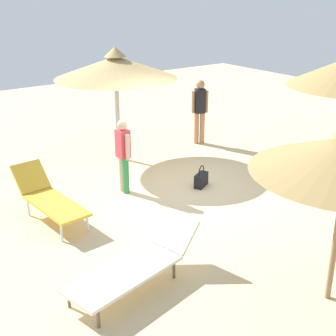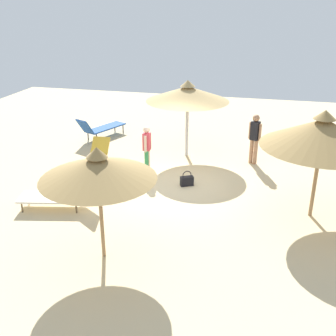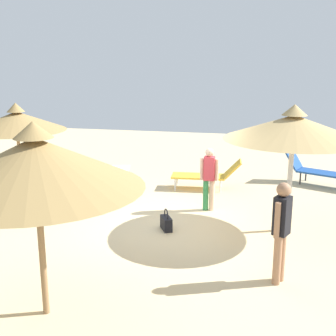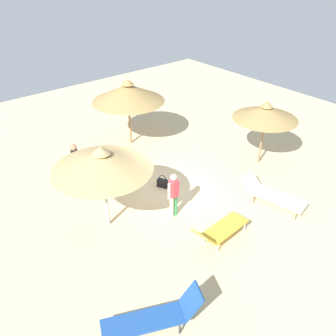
{
  "view_description": "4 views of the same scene",
  "coord_description": "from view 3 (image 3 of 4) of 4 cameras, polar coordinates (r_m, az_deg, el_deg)",
  "views": [
    {
      "loc": [
        7.05,
        -5.69,
        3.98
      ],
      "look_at": [
        0.32,
        -0.74,
        0.73
      ],
      "focal_mm": 50.67,
      "sensor_mm": 36.0,
      "label": 1
    },
    {
      "loc": [
        10.86,
        2.32,
        5.16
      ],
      "look_at": [
        0.6,
        -0.15,
        0.73
      ],
      "focal_mm": 43.26,
      "sensor_mm": 36.0,
      "label": 2
    },
    {
      "loc": [
        -1.78,
        8.98,
        3.6
      ],
      "look_at": [
        0.26,
        -0.73,
        1.09
      ],
      "focal_mm": 47.62,
      "sensor_mm": 36.0,
      "label": 3
    },
    {
      "loc": [
        -6.43,
        -7.85,
        7.22
      ],
      "look_at": [
        0.0,
        -0.08,
        0.98
      ],
      "focal_mm": 38.74,
      "sensor_mm": 36.0,
      "label": 4
    }
  ],
  "objects": [
    {
      "name": "ground",
      "position": [
        9.85,
        0.59,
        -7.56
      ],
      "size": [
        24.0,
        24.0,
        0.1
      ],
      "primitive_type": "cube",
      "color": "beige"
    },
    {
      "name": "parasol_umbrella_far_right",
      "position": [
        11.44,
        -18.81,
        5.72
      ],
      "size": [
        2.37,
        2.37,
        2.51
      ],
      "color": "olive",
      "rests_on": "ground"
    },
    {
      "name": "parasol_umbrella_far_left",
      "position": [
        6.14,
        -16.61,
        0.63
      ],
      "size": [
        2.92,
        2.92,
        2.78
      ],
      "color": "olive",
      "rests_on": "ground"
    },
    {
      "name": "parasol_umbrella_front",
      "position": [
        9.31,
        15.77,
        5.05
      ],
      "size": [
        2.82,
        2.82,
        2.67
      ],
      "color": "#B2B2B7",
      "rests_on": "ground"
    },
    {
      "name": "lounge_chair_near_right",
      "position": [
        12.75,
        -6.83,
        -0.69
      ],
      "size": [
        1.12,
        2.19,
        0.75
      ],
      "color": "silver",
      "rests_on": "ground"
    },
    {
      "name": "lounge_chair_center",
      "position": [
        12.32,
        5.13,
        -0.82
      ],
      "size": [
        1.94,
        0.73,
        0.84
      ],
      "color": "gold",
      "rests_on": "ground"
    },
    {
      "name": "lounge_chair_near_left",
      "position": [
        13.36,
        18.88,
        -0.27
      ],
      "size": [
        2.22,
        1.4,
        0.96
      ],
      "color": "#1E478C",
      "rests_on": "ground"
    },
    {
      "name": "person_standing_back",
      "position": [
        10.54,
        5.29,
        -1.03
      ],
      "size": [
        0.44,
        0.22,
        1.52
      ],
      "color": "#338C4C",
      "rests_on": "ground"
    },
    {
      "name": "person_standing_edge",
      "position": [
        7.35,
        14.3,
        -7.31
      ],
      "size": [
        0.31,
        0.41,
        1.69
      ],
      "color": "#A57554",
      "rests_on": "ground"
    },
    {
      "name": "handbag",
      "position": [
        9.52,
        -0.23,
        -7.01
      ],
      "size": [
        0.33,
        0.42,
        0.47
      ],
      "color": "black",
      "rests_on": "ground"
    }
  ]
}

